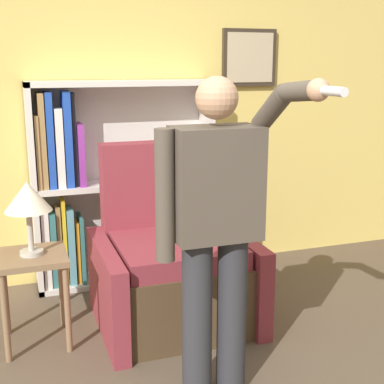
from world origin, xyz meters
TOP-DOWN VIEW (x-y plane):
  - wall_back at (0.01, 2.03)m, footprint 8.00×0.11m
  - bookcase at (0.04, 1.87)m, footprint 1.36×0.28m
  - armchair at (0.37, 1.10)m, footprint 0.98×0.90m
  - person_standing at (0.33, 0.22)m, footprint 0.56×0.78m
  - side_table at (-0.50, 1.06)m, footprint 0.40×0.40m
  - table_lamp at (-0.50, 1.06)m, footprint 0.27×0.27m

SIDE VIEW (x-z plane):
  - armchair at x=0.37m, z-range -0.21..0.94m
  - side_table at x=-0.50m, z-range 0.17..0.74m
  - bookcase at x=0.04m, z-range 0.00..1.54m
  - table_lamp at x=-0.50m, z-range 0.68..1.12m
  - person_standing at x=0.33m, z-range 0.11..1.72m
  - wall_back at x=0.01m, z-range 0.00..2.80m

